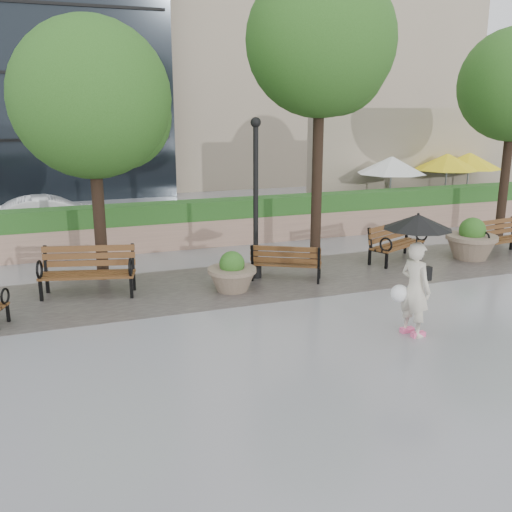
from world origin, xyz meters
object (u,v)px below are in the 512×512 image
object	(u,v)px
car_right	(52,215)
bench_2	(286,270)
planter_left	(232,276)
bench_3	(396,250)
planter_right	(471,243)
lamppost	(256,210)
bench_4	(498,245)
pedestrian	(416,263)
bench_1	(89,282)

from	to	relation	value
car_right	bench_2	bearing A→B (deg)	-148.15
planter_left	car_right	bearing A→B (deg)	115.49
bench_3	planter_left	world-z (taller)	bench_3
bench_2	car_right	distance (m)	8.95
planter_right	lamppost	distance (m)	6.24
bench_2	lamppost	size ratio (longest dim) A/B	0.46
bench_3	bench_4	bearing A→B (deg)	-32.92
lamppost	pedestrian	xyz separation A→B (m)	(1.42, -4.33, -0.32)
bench_3	car_right	size ratio (longest dim) A/B	0.52
planter_right	car_right	world-z (taller)	car_right
pedestrian	bench_2	bearing A→B (deg)	-1.85
bench_1	car_right	world-z (taller)	car_right
car_right	lamppost	bearing A→B (deg)	-149.82
bench_3	bench_2	bearing A→B (deg)	165.65
bench_4	planter_right	size ratio (longest dim) A/B	1.38
bench_1	bench_3	distance (m)	7.98
lamppost	car_right	distance (m)	8.30
bench_4	planter_right	bearing A→B (deg)	175.06
lamppost	bench_4	bearing A→B (deg)	-2.47
bench_3	bench_1	bearing A→B (deg)	157.10
bench_2	car_right	world-z (taller)	car_right
pedestrian	planter_left	bearing A→B (deg)	19.02
bench_1	car_right	size ratio (longest dim) A/B	0.56
bench_3	car_right	world-z (taller)	car_right
bench_4	planter_left	size ratio (longest dim) A/B	1.72
planter_left	car_right	size ratio (longest dim) A/B	0.29
lamppost	pedestrian	world-z (taller)	lamppost
bench_1	planter_left	world-z (taller)	bench_1
bench_1	planter_right	world-z (taller)	planter_right
bench_2	bench_1	bearing A→B (deg)	24.22
bench_4	bench_1	bearing A→B (deg)	170.77
bench_1	planter_left	xyz separation A→B (m)	(3.05, -0.76, 0.04)
car_right	bench_4	bearing A→B (deg)	-124.83
bench_3	planter_left	distance (m)	5.02
lamppost	car_right	size ratio (longest dim) A/B	1.00
bench_2	pedestrian	world-z (taller)	pedestrian
bench_4	lamppost	xyz separation A→B (m)	(-7.10, 0.31, 1.38)
car_right	pedestrian	size ratio (longest dim) A/B	1.73
planter_left	pedestrian	xyz separation A→B (m)	(2.28, -3.54, 0.98)
bench_4	lamppost	world-z (taller)	lamppost
bench_2	planter_right	size ratio (longest dim) A/B	1.28
pedestrian	bench_1	bearing A→B (deg)	37.38
bench_1	car_right	distance (m)	6.95
bench_2	car_right	size ratio (longest dim) A/B	0.46
bench_1	lamppost	bearing A→B (deg)	14.60
planter_right	car_right	size ratio (longest dim) A/B	0.36
bench_1	bench_4	size ratio (longest dim) A/B	1.12
bench_1	pedestrian	xyz separation A→B (m)	(5.33, -4.30, 1.02)
bench_2	planter_right	bearing A→B (deg)	-149.49
car_right	planter_right	bearing A→B (deg)	-127.35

